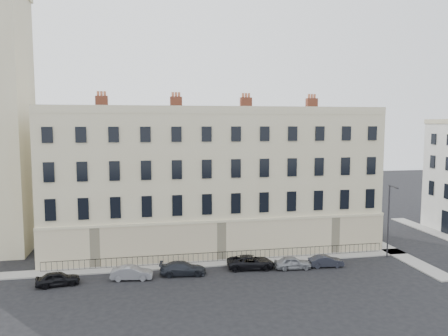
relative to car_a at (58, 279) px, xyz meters
The scene contains 13 objects.
ground 21.37m from the car_a, ahead, with size 160.00×160.00×0.00m, color black.
terrace 19.68m from the car_a, 33.81° to the left, with size 36.22×12.22×17.00m.
pavement_terrace 11.78m from the car_a, 16.27° to the left, with size 48.00×2.00×0.12m, color gray.
pavement_east_return 34.87m from the car_a, 10.40° to the left, with size 2.00×24.00×0.12m, color gray.
pavement_adjacent 45.07m from the car_a, 10.61° to the left, with size 2.00×20.00×0.12m, color gray.
railings 15.73m from the car_a, 13.59° to the left, with size 35.00×0.04×0.96m.
car_a is the anchor object (origin of this frame).
car_b 6.30m from the car_a, ahead, with size 1.29×3.71×1.22m, color slate.
car_c 10.96m from the car_a, ahead, with size 1.75×4.31×1.25m, color #1F2229.
car_d 17.63m from the car_a, ahead, with size 2.13×4.61×1.28m, color black.
car_e 21.58m from the car_a, ahead, with size 1.44×3.57×1.22m, color gray.
car_f 25.01m from the car_a, ahead, with size 1.18×3.39×1.12m, color #23252E.
streetlamp 32.86m from the car_a, ahead, with size 0.24×1.67×7.73m.
Camera 1 is at (-14.09, -37.10, 14.10)m, focal length 35.00 mm.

